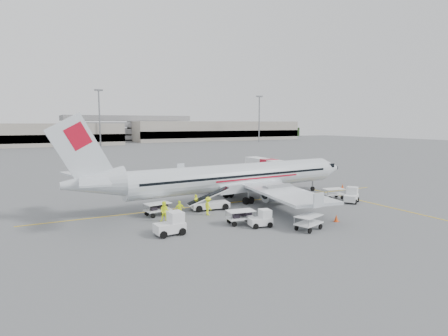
{
  "coord_description": "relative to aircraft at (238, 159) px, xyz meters",
  "views": [
    {
      "loc": [
        -20.43,
        -37.08,
        9.1
      ],
      "look_at": [
        0.0,
        2.0,
        3.8
      ],
      "focal_mm": 30.0,
      "sensor_mm": 36.0,
      "label": 1
    }
  ],
  "objects": [
    {
      "name": "tug_aft",
      "position": [
        -11.68,
        -9.15,
        -3.99
      ],
      "size": [
        2.52,
        1.57,
        1.87
      ],
      "primitive_type": null,
      "rotation": [
        0.0,
        0.0,
        0.08
      ],
      "color": "white",
      "rests_on": "ground"
    },
    {
      "name": "cone_nose",
      "position": [
        17.36,
        0.71,
        -4.63
      ],
      "size": [
        0.36,
        0.36,
        0.59
      ],
      "primitive_type": "cone",
      "color": "#FF4F14",
      "rests_on": "ground"
    },
    {
      "name": "stripe_lead",
      "position": [
        -1.09,
        -0.53,
        -4.92
      ],
      "size": [
        44.0,
        0.2,
        0.01
      ],
      "primitive_type": "cube",
      "color": "yellow",
      "rests_on": "ground"
    },
    {
      "name": "treeline",
      "position": [
        -1.09,
        174.47,
        -1.93
      ],
      "size": [
        300.0,
        3.0,
        6.0
      ],
      "primitive_type": null,
      "color": "black",
      "rests_on": "ground"
    },
    {
      "name": "tug_fore",
      "position": [
        11.05,
        -6.92,
        -4.05
      ],
      "size": [
        2.61,
        2.34,
        1.75
      ],
      "primitive_type": null,
      "rotation": [
        0.0,
        0.0,
        0.59
      ],
      "color": "white",
      "rests_on": "ground"
    },
    {
      "name": "crew_b",
      "position": [
        -10.69,
        -5.0,
        -3.97
      ],
      "size": [
        1.16,
        1.08,
        1.91
      ],
      "primitive_type": "imported",
      "rotation": [
        0.0,
        0.0,
        -0.5
      ],
      "color": "#D7EA19",
      "rests_on": "ground"
    },
    {
      "name": "cone_port",
      "position": [
        2.56,
        8.42,
        -4.58
      ],
      "size": [
        0.42,
        0.42,
        0.68
      ],
      "primitive_type": "cone",
      "color": "#FF4F14",
      "rests_on": "ground"
    },
    {
      "name": "jet_bridge",
      "position": [
        9.75,
        7.85,
        -3.01
      ],
      "size": [
        3.21,
        14.65,
        3.82
      ],
      "primitive_type": null,
      "rotation": [
        0.0,
        0.0,
        -0.03
      ],
      "color": "white",
      "rests_on": "ground"
    },
    {
      "name": "cone_stbd",
      "position": [
        3.45,
        -12.38,
        -4.58
      ],
      "size": [
        0.42,
        0.42,
        0.69
      ],
      "primitive_type": "cone",
      "color": "#FF4F14",
      "rests_on": "ground"
    },
    {
      "name": "ground",
      "position": [
        -1.09,
        -0.53,
        -4.93
      ],
      "size": [
        360.0,
        360.0,
        0.0
      ],
      "primitive_type": "plane",
      "color": "#56595B"
    },
    {
      "name": "terminal_east",
      "position": [
        68.91,
        144.47,
        0.07
      ],
      "size": [
        90.0,
        26.0,
        10.0
      ],
      "primitive_type": null,
      "color": "gray",
      "rests_on": "ground"
    },
    {
      "name": "parking_garage",
      "position": [
        23.91,
        159.47,
        2.07
      ],
      "size": [
        62.0,
        24.0,
        14.0
      ],
      "primitive_type": null,
      "color": "slate",
      "rests_on": "ground"
    },
    {
      "name": "belt_loader",
      "position": [
        -4.85,
        -2.53,
        -3.49
      ],
      "size": [
        5.5,
        2.66,
        2.86
      ],
      "primitive_type": null,
      "rotation": [
        0.0,
        0.0,
        -0.13
      ],
      "color": "white",
      "rests_on": "ground"
    },
    {
      "name": "aircraft",
      "position": [
        0.0,
        0.0,
        0.0
      ],
      "size": [
        37.61,
        30.45,
        9.85
      ],
      "primitive_type": null,
      "rotation": [
        0.0,
        0.0,
        0.07
      ],
      "color": "silver",
      "rests_on": "ground"
    },
    {
      "name": "stripe_cross",
      "position": [
        12.91,
        -8.53,
        -4.92
      ],
      "size": [
        0.2,
        20.0,
        0.01
      ],
      "primitive_type": "cube",
      "color": "yellow",
      "rests_on": "ground"
    },
    {
      "name": "mast_center",
      "position": [
        3.91,
        117.47,
        6.07
      ],
      "size": [
        3.2,
        1.2,
        22.0
      ],
      "primitive_type": null,
      "color": "slate",
      "rests_on": "ground"
    },
    {
      "name": "cart_empty_a",
      "position": [
        -0.65,
        -13.33,
        -4.28
      ],
      "size": [
        2.81,
        2.17,
        1.29
      ],
      "primitive_type": null,
      "rotation": [
        0.0,
        0.0,
        0.32
      ],
      "color": "white",
      "rests_on": "ground"
    },
    {
      "name": "mast_east",
      "position": [
        78.91,
        117.47,
        6.07
      ],
      "size": [
        3.2,
        1.2,
        22.0
      ],
      "primitive_type": null,
      "color": "slate",
      "rests_on": "ground"
    },
    {
      "name": "cart_loaded_a",
      "position": [
        -4.87,
        -9.02,
        -4.28
      ],
      "size": [
        2.63,
        1.76,
        1.28
      ],
      "primitive_type": null,
      "rotation": [
        0.0,
        0.0,
        -0.13
      ],
      "color": "white",
      "rests_on": "ground"
    },
    {
      "name": "tug_mid",
      "position": [
        -3.79,
        -10.59,
        -4.16
      ],
      "size": [
        2.13,
        1.42,
        1.53
      ],
      "primitive_type": null,
      "rotation": [
        0.0,
        0.0,
        -0.15
      ],
      "color": "white",
      "rests_on": "ground"
    },
    {
      "name": "cart_loaded_b",
      "position": [
        -10.57,
        -2.53,
        -4.28
      ],
      "size": [
        2.69,
        1.86,
        1.29
      ],
      "primitive_type": null,
      "rotation": [
        0.0,
        0.0,
        0.17
      ],
      "color": "white",
      "rests_on": "ground"
    },
    {
      "name": "cart_empty_b",
      "position": [
        10.81,
        -4.32,
        -4.29
      ],
      "size": [
        2.67,
        1.91,
        1.27
      ],
      "primitive_type": null,
      "rotation": [
        0.0,
        0.0,
        -0.21
      ],
      "color": "white",
      "rests_on": "ground"
    },
    {
      "name": "crew_a",
      "position": [
        -6.22,
        -2.03,
        -4.1
      ],
      "size": [
        0.69,
        0.54,
        1.64
      ],
      "primitive_type": "imported",
      "rotation": [
        0.0,
        0.0,
        0.28
      ],
      "color": "#D7EA19",
      "rests_on": "ground"
    },
    {
      "name": "crew_c",
      "position": [
        -6.04,
        -4.59,
        -4.01
      ],
      "size": [
        0.69,
        1.19,
        1.83
      ],
      "primitive_type": "imported",
      "rotation": [
        0.0,
        0.0,
        1.58
      ],
      "color": "#D7EA19",
      "rests_on": "ground"
    },
    {
      "name": "crew_d",
      "position": [
        -8.92,
        -4.25,
        -4.09
      ],
      "size": [
        1.01,
        0.48,
        1.68
      ],
      "primitive_type": "imported",
      "rotation": [
        0.0,
        0.0,
        3.07
      ],
      "color": "#D7EA19",
      "rests_on": "ground"
    }
  ]
}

